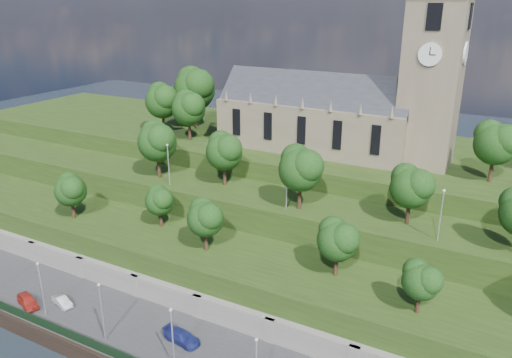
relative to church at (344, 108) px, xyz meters
The scene contains 13 objects.
retaining_wall 39.48m from the church, 91.33° to the right, with size 160.00×2.10×5.00m.
embankment_lower 33.57m from the church, 91.61° to the right, with size 160.00×12.00×8.00m, color #203511.
embankment_upper 23.71m from the church, 92.66° to the right, with size 160.00×10.00×12.00m, color #203511.
hilltop 15.57m from the church, 101.11° to the left, with size 160.00×32.00×15.00m, color #203511.
church is the anchor object (origin of this frame).
trees_lower 29.56m from the church, 85.62° to the right, with size 69.33×8.93×7.70m.
trees_upper 18.56m from the church, 97.16° to the right, with size 58.16×8.80×9.23m.
trees_hilltop 4.62m from the church, behind, with size 76.02×16.83×12.00m.
lamp_posts_promenade 46.49m from the church, 93.67° to the right, with size 60.36×0.36×7.43m.
lamp_posts_upper 21.08m from the church, 92.26° to the right, with size 40.36×0.36×6.58m.
car_left 54.35m from the church, 121.32° to the right, with size 1.74×4.33×1.47m, color #A7251B.
car_middle 50.90m from the church, 118.78° to the right, with size 1.25×3.57×1.18m, color #A5A6A9.
car_right 44.58m from the church, 96.65° to the right, with size 1.94×4.77×1.38m, color navy.
Camera 1 is at (26.32, -31.56, 39.33)m, focal length 35.00 mm.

